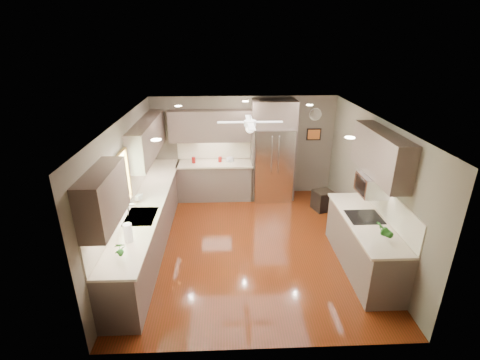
{
  "coord_description": "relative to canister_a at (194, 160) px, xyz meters",
  "views": [
    {
      "loc": [
        -0.44,
        -5.86,
        3.81
      ],
      "look_at": [
        -0.17,
        0.6,
        1.13
      ],
      "focal_mm": 26.0,
      "sensor_mm": 36.0,
      "label": 1
    }
  ],
  "objects": [
    {
      "name": "wall_clock",
      "position": [
        2.99,
        0.3,
        1.03
      ],
      "size": [
        0.3,
        0.03,
        0.3
      ],
      "color": "white",
      "rests_on": "wall_back"
    },
    {
      "name": "wall_front",
      "position": [
        1.24,
        -4.68,
        0.23
      ],
      "size": [
        4.5,
        0.0,
        4.5
      ],
      "primitive_type": "plane",
      "rotation": [
        -1.57,
        0.0,
        0.0
      ],
      "color": "#61584A",
      "rests_on": "ground"
    },
    {
      "name": "paper_towel",
      "position": [
        -0.69,
        -3.47,
        0.06
      ],
      "size": [
        0.13,
        0.13,
        0.33
      ],
      "color": "white",
      "rests_on": "left_run"
    },
    {
      "name": "back_run",
      "position": [
        0.51,
        0.02,
        -0.54
      ],
      "size": [
        1.85,
        0.65,
        1.45
      ],
      "color": "#51443B",
      "rests_on": "ground"
    },
    {
      "name": "window",
      "position": [
        -0.98,
        -2.68,
        0.53
      ],
      "size": [
        0.05,
        1.12,
        0.92
      ],
      "color": "#BFF2B2",
      "rests_on": "wall_left"
    },
    {
      "name": "framed_print",
      "position": [
        2.99,
        0.3,
        0.53
      ],
      "size": [
        0.36,
        0.03,
        0.3
      ],
      "color": "black",
      "rests_on": "wall_back"
    },
    {
      "name": "refrigerator",
      "position": [
        1.94,
        -0.02,
        0.17
      ],
      "size": [
        1.06,
        0.75,
        2.45
      ],
      "color": "silver",
      "rests_on": "ground"
    },
    {
      "name": "uppers",
      "position": [
        0.49,
        -1.47,
        0.85
      ],
      "size": [
        4.5,
        4.7,
        0.95
      ],
      "color": "#51443B",
      "rests_on": "wall_left"
    },
    {
      "name": "bowl",
      "position": [
        0.88,
        0.06,
        -0.05
      ],
      "size": [
        0.26,
        0.26,
        0.05
      ],
      "primitive_type": "imported",
      "rotation": [
        0.0,
        0.0,
        0.23
      ],
      "color": "beige",
      "rests_on": "back_run"
    },
    {
      "name": "wall_left",
      "position": [
        -1.01,
        -2.18,
        0.23
      ],
      "size": [
        0.0,
        5.0,
        5.0
      ],
      "primitive_type": "plane",
      "rotation": [
        1.57,
        0.0,
        1.57
      ],
      "color": "#61584A",
      "rests_on": "ground"
    },
    {
      "name": "left_run",
      "position": [
        -0.72,
        -2.03,
        -0.54
      ],
      "size": [
        0.65,
        4.7,
        1.45
      ],
      "color": "#51443B",
      "rests_on": "ground"
    },
    {
      "name": "floor",
      "position": [
        1.24,
        -2.18,
        -1.02
      ],
      "size": [
        5.0,
        5.0,
        0.0
      ],
      "primitive_type": "plane",
      "color": "#472009",
      "rests_on": "ground"
    },
    {
      "name": "soap_bottle",
      "position": [
        -0.85,
        -2.1,
        0.02
      ],
      "size": [
        0.12,
        0.12,
        0.19
      ],
      "primitive_type": "imported",
      "rotation": [
        0.0,
        0.0,
        -0.44
      ],
      "color": "white",
      "rests_on": "left_run"
    },
    {
      "name": "wall_back",
      "position": [
        1.24,
        0.32,
        0.23
      ],
      "size": [
        4.5,
        0.0,
        4.5
      ],
      "primitive_type": "plane",
      "rotation": [
        1.57,
        0.0,
        0.0
      ],
      "color": "#61584A",
      "rests_on": "ground"
    },
    {
      "name": "ceiling_fan",
      "position": [
        1.24,
        -1.88,
        1.31
      ],
      "size": [
        1.18,
        1.18,
        0.32
      ],
      "color": "white",
      "rests_on": "ceiling"
    },
    {
      "name": "stool",
      "position": [
        3.06,
        -0.75,
        -0.78
      ],
      "size": [
        0.52,
        0.52,
        0.48
      ],
      "color": "black",
      "rests_on": "ground"
    },
    {
      "name": "potted_plant_left",
      "position": [
        -0.71,
        -3.91,
        0.07
      ],
      "size": [
        0.18,
        0.15,
        0.29
      ],
      "primitive_type": "imported",
      "rotation": [
        0.0,
        0.0,
        0.3
      ],
      "color": "#22611B",
      "rests_on": "left_run"
    },
    {
      "name": "sink",
      "position": [
        -0.7,
        -2.68,
        -0.11
      ],
      "size": [
        0.5,
        0.7,
        0.32
      ],
      "color": "silver",
      "rests_on": "left_run"
    },
    {
      "name": "recessed_lights",
      "position": [
        1.2,
        -1.78,
        1.47
      ],
      "size": [
        2.84,
        3.14,
        0.01
      ],
      "color": "white",
      "rests_on": "ceiling"
    },
    {
      "name": "potted_plant_right",
      "position": [
        3.16,
        -3.59,
        0.08
      ],
      "size": [
        0.22,
        0.2,
        0.33
      ],
      "primitive_type": "imported",
      "rotation": [
        0.0,
        0.0,
        0.39
      ],
      "color": "#22611B",
      "rests_on": "right_run"
    },
    {
      "name": "right_run",
      "position": [
        3.16,
        -2.98,
        -0.54
      ],
      "size": [
        0.7,
        2.2,
        1.45
      ],
      "color": "#51443B",
      "rests_on": "ground"
    },
    {
      "name": "microwave",
      "position": [
        3.26,
        -2.73,
        0.46
      ],
      "size": [
        0.43,
        0.55,
        0.34
      ],
      "color": "silver",
      "rests_on": "wall_right"
    },
    {
      "name": "canister_d",
      "position": [
        0.64,
        0.07,
        -0.02
      ],
      "size": [
        0.11,
        0.11,
        0.13
      ],
      "primitive_type": "cylinder",
      "rotation": [
        0.0,
        0.0,
        -0.32
      ],
      "color": "maroon",
      "rests_on": "back_run"
    },
    {
      "name": "wall_right",
      "position": [
        3.49,
        -2.18,
        0.23
      ],
      "size": [
        0.0,
        5.0,
        5.0
      ],
      "primitive_type": "plane",
      "rotation": [
        1.57,
        0.0,
        -1.57
      ],
      "color": "#61584A",
      "rests_on": "ground"
    },
    {
      "name": "canister_a",
      "position": [
        0.0,
        0.0,
        0.0
      ],
      "size": [
        0.11,
        0.11,
        0.15
      ],
      "primitive_type": "cylinder",
      "rotation": [
        0.0,
        0.0,
        -0.2
      ],
      "color": "maroon",
      "rests_on": "back_run"
    },
    {
      "name": "ceiling",
      "position": [
        1.24,
        -2.18,
        1.48
      ],
      "size": [
        5.0,
        5.0,
        0.0
      ],
      "primitive_type": "plane",
      "rotation": [
        3.14,
        0.0,
        0.0
      ],
      "color": "white",
      "rests_on": "ground"
    }
  ]
}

